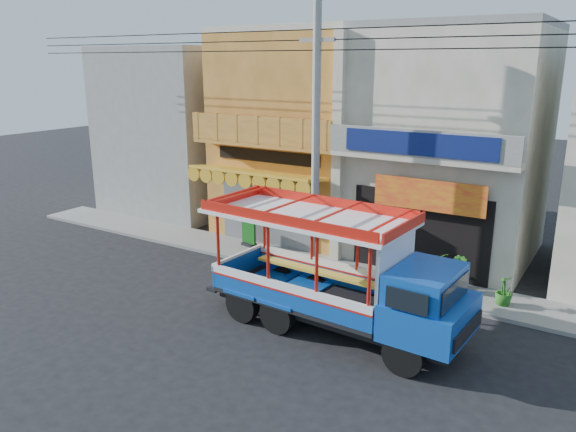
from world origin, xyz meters
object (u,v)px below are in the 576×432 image
object	(u,v)px
utility_pole	(320,126)
green_sign	(249,235)
potted_plant_a	(430,268)
potted_plant_c	(504,290)
songthaew_truck	(352,279)
potted_plant_b	(458,274)

from	to	relation	value
utility_pole	green_sign	bearing A→B (deg)	163.37
potted_plant_a	potted_plant_c	xyz separation A→B (m)	(2.34, -0.33, -0.12)
potted_plant_a	utility_pole	bearing A→B (deg)	150.93
songthaew_truck	potted_plant_b	size ratio (longest dim) A/B	6.77
songthaew_truck	potted_plant_c	bearing A→B (deg)	52.35
potted_plant_c	songthaew_truck	bearing A→B (deg)	-19.27
green_sign	potted_plant_c	distance (m)	9.49
potted_plant_b	potted_plant_c	size ratio (longest dim) A/B	1.21
green_sign	potted_plant_a	xyz separation A→B (m)	(7.14, -0.14, 0.13)
green_sign	potted_plant_a	bearing A→B (deg)	-1.09
utility_pole	potted_plant_b	bearing A→B (deg)	12.50
songthaew_truck	potted_plant_a	distance (m)	4.40
songthaew_truck	potted_plant_c	world-z (taller)	songthaew_truck
utility_pole	songthaew_truck	bearing A→B (deg)	-49.57
songthaew_truck	potted_plant_c	size ratio (longest dim) A/B	8.15
green_sign	potted_plant_a	size ratio (longest dim) A/B	0.93
utility_pole	potted_plant_c	bearing A→B (deg)	6.10
songthaew_truck	potted_plant_c	xyz separation A→B (m)	(3.02, 3.92, -1.05)
potted_plant_a	potted_plant_c	size ratio (longest dim) A/B	1.27
green_sign	potted_plant_c	bearing A→B (deg)	-2.82
green_sign	potted_plant_b	world-z (taller)	potted_plant_b
green_sign	potted_plant_c	world-z (taller)	green_sign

